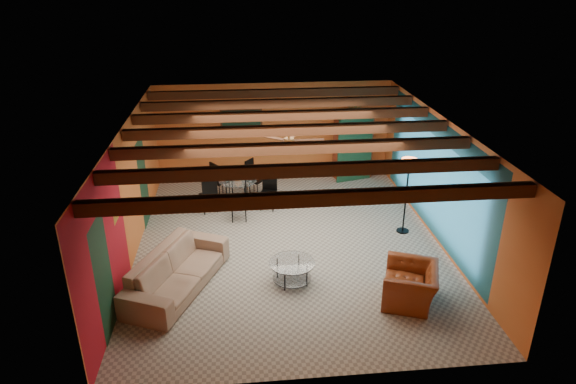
{
  "coord_description": "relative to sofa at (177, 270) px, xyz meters",
  "views": [
    {
      "loc": [
        -1.02,
        -9.69,
        5.52
      ],
      "look_at": [
        0.0,
        0.2,
        1.15
      ],
      "focal_mm": 31.8,
      "sensor_mm": 36.0,
      "label": 1
    }
  ],
  "objects": [
    {
      "name": "vase",
      "position": [
        1.18,
        3.5,
        0.71
      ],
      "size": [
        0.19,
        0.19,
        0.19
      ],
      "primitive_type": "imported",
      "rotation": [
        0.0,
        0.0,
        -0.02
      ],
      "color": "orange",
      "rests_on": "dining_table"
    },
    {
      "name": "floor_lamp",
      "position": [
        4.89,
        1.74,
        0.52
      ],
      "size": [
        0.39,
        0.39,
        1.77
      ],
      "primitive_type": null,
      "rotation": [
        0.0,
        0.0,
        -0.1
      ],
      "color": "black",
      "rests_on": "ground"
    },
    {
      "name": "ceiling_fan",
      "position": [
        2.24,
        1.43,
        1.99
      ],
      "size": [
        1.5,
        1.5,
        0.44
      ],
      "primitive_type": null,
      "color": "#472614",
      "rests_on": "ceiling"
    },
    {
      "name": "coffee_table",
      "position": [
        2.14,
        -0.05,
        -0.14
      ],
      "size": [
        1.06,
        1.06,
        0.45
      ],
      "primitive_type": null,
      "rotation": [
        0.0,
        0.0,
        0.24
      ],
      "color": "silver",
      "rests_on": "ground"
    },
    {
      "name": "sofa",
      "position": [
        0.0,
        0.0,
        0.0
      ],
      "size": [
        1.92,
        2.71,
        0.74
      ],
      "primitive_type": "imported",
      "rotation": [
        0.0,
        0.0,
        1.16
      ],
      "color": "#90725D",
      "rests_on": "ground"
    },
    {
      "name": "armchair",
      "position": [
        4.18,
        -0.86,
        -0.03
      ],
      "size": [
        1.23,
        1.31,
        0.68
      ],
      "primitive_type": "imported",
      "rotation": [
        0.0,
        0.0,
        -1.93
      ],
      "color": "maroon",
      "rests_on": "ground"
    },
    {
      "name": "armoire",
      "position": [
        4.44,
        5.13,
        0.51
      ],
      "size": [
        1.1,
        0.74,
        1.76
      ],
      "primitive_type": "cube",
      "rotation": [
        0.0,
        0.0,
        0.26
      ],
      "color": "maroon",
      "rests_on": "ground"
    },
    {
      "name": "room",
      "position": [
        2.24,
        1.54,
        1.99
      ],
      "size": [
        6.52,
        8.01,
        2.71
      ],
      "color": "gray",
      "rests_on": "ground"
    },
    {
      "name": "painting",
      "position": [
        1.34,
        5.39,
        1.28
      ],
      "size": [
        1.05,
        0.03,
        0.65
      ],
      "primitive_type": "cube",
      "color": "black",
      "rests_on": "wall_back"
    },
    {
      "name": "dining_table",
      "position": [
        1.18,
        3.5,
        0.12
      ],
      "size": [
        2.38,
        2.38,
        0.98
      ],
      "primitive_type": null,
      "rotation": [
        0.0,
        0.0,
        -0.32
      ],
      "color": "white",
      "rests_on": "ground"
    },
    {
      "name": "potted_plant",
      "position": [
        4.44,
        5.13,
        1.64
      ],
      "size": [
        0.45,
        0.4,
        0.5
      ],
      "primitive_type": "imported",
      "rotation": [
        0.0,
        0.0,
        -0.02
      ],
      "color": "#26661E",
      "rests_on": "armoire"
    }
  ]
}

